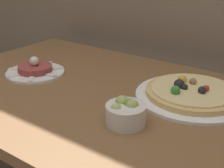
{
  "coord_description": "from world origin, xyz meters",
  "views": [
    {
      "loc": [
        0.46,
        -0.35,
        1.17
      ],
      "look_at": [
        -0.07,
        0.39,
        0.79
      ],
      "focal_mm": 50.0,
      "sensor_mm": 36.0,
      "label": 1
    }
  ],
  "objects": [
    {
      "name": "dining_table",
      "position": [
        0.0,
        0.4,
        0.66
      ],
      "size": [
        1.49,
        0.8,
        0.75
      ],
      "color": "brown",
      "rests_on": "ground_plane"
    },
    {
      "name": "pizza_plate",
      "position": [
        0.15,
        0.53,
        0.76
      ],
      "size": [
        0.36,
        0.36,
        0.06
      ],
      "color": "white",
      "rests_on": "dining_table"
    },
    {
      "name": "tartare_plate",
      "position": [
        -0.41,
        0.38,
        0.76
      ],
      "size": [
        0.22,
        0.22,
        0.07
      ],
      "color": "white",
      "rests_on": "dining_table"
    },
    {
      "name": "small_bowl",
      "position": [
        0.07,
        0.27,
        0.78
      ],
      "size": [
        0.11,
        0.11,
        0.07
      ],
      "color": "silver",
      "rests_on": "dining_table"
    }
  ]
}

